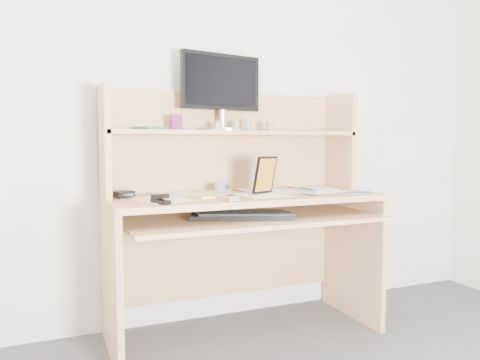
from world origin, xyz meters
name	(u,v)px	position (x,y,z in m)	size (l,w,h in m)	color
back_wall	(223,102)	(0.00, 1.80, 1.25)	(3.60, 0.04, 2.50)	white
desk	(239,203)	(0.00, 1.56, 0.69)	(1.40, 0.70, 1.30)	tan
paper_clutter	(245,194)	(0.00, 1.48, 0.75)	(1.32, 0.54, 0.01)	white
keyboard	(241,215)	(-0.08, 1.33, 0.67)	(0.52, 0.34, 0.03)	black
tv_remote	(307,191)	(0.30, 1.35, 0.77)	(0.05, 0.18, 0.02)	gray
flip_phone	(230,197)	(-0.17, 1.25, 0.77)	(0.05, 0.09, 0.02)	#A7A6A9
stapler	(160,198)	(-0.49, 1.27, 0.78)	(0.03, 0.12, 0.04)	black
wallet	(122,194)	(-0.61, 1.58, 0.77)	(0.10, 0.08, 0.03)	black
sticky_note_pad	(207,197)	(-0.23, 1.41, 0.75)	(0.07, 0.07, 0.01)	gold
digital_camera	(223,187)	(-0.08, 1.59, 0.78)	(0.08, 0.03, 0.05)	silver
game_case	(265,175)	(0.09, 1.42, 0.85)	(0.14, 0.02, 0.19)	black
blue_pen	(358,192)	(0.55, 1.26, 0.76)	(0.01, 0.01, 0.13)	#171AAF
card_box	(176,122)	(-0.32, 1.65, 1.12)	(0.06, 0.02, 0.08)	maroon
shelf_book	(149,129)	(-0.45, 1.70, 1.09)	(0.13, 0.18, 0.02)	#398E4C
chip_stack_a	(217,126)	(-0.10, 1.63, 1.11)	(0.04, 0.04, 0.05)	black
chip_stack_b	(236,126)	(0.02, 1.65, 1.11)	(0.04, 0.04, 0.06)	white
chip_stack_c	(270,126)	(0.20, 1.61, 1.11)	(0.04, 0.04, 0.06)	black
chip_stack_d	(248,125)	(0.09, 1.64, 1.11)	(0.04, 0.04, 0.07)	silver
monitor	(222,90)	(-0.05, 1.70, 1.31)	(0.49, 0.25, 0.42)	#B2B2B7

